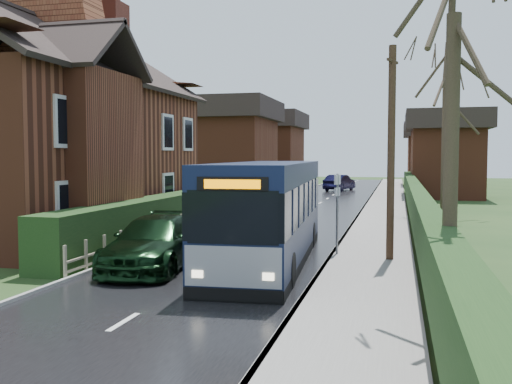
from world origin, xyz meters
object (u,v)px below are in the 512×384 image
(bus, at_px, (268,213))
(telegraph_pole, at_px, (391,154))
(bus_stop_sign, at_px, (337,203))
(car_green, at_px, (155,243))
(brick_house, at_px, (49,126))
(car_silver, at_px, (235,206))

(bus, bearing_deg, telegraph_pole, 6.76)
(bus_stop_sign, xyz_separation_m, telegraph_pole, (1.60, -0.57, 1.48))
(car_green, relative_size, telegraph_pole, 0.79)
(brick_house, relative_size, telegraph_pole, 2.31)
(car_silver, xyz_separation_m, telegraph_pole, (7.60, -10.05, 2.51))
(car_silver, relative_size, telegraph_pole, 0.64)
(brick_house, height_order, bus, brick_house)
(brick_house, height_order, telegraph_pole, brick_house)
(telegraph_pole, bearing_deg, brick_house, -176.28)
(bus_stop_sign, bearing_deg, brick_house, -177.73)
(car_silver, relative_size, car_green, 0.81)
(car_silver, bearing_deg, telegraph_pole, -39.99)
(bus, distance_m, telegraph_pole, 3.96)
(bus, xyz_separation_m, car_silver, (-4.10, 10.69, -0.78))
(brick_house, distance_m, bus, 11.23)
(car_green, bearing_deg, bus_stop_sign, 24.79)
(bus, height_order, car_green, bus)
(brick_house, bearing_deg, car_silver, 47.97)
(car_silver, height_order, bus_stop_sign, bus_stop_sign)
(car_silver, distance_m, telegraph_pole, 12.85)
(bus, relative_size, car_green, 1.99)
(car_green, xyz_separation_m, bus_stop_sign, (4.80, 2.83, 1.00))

